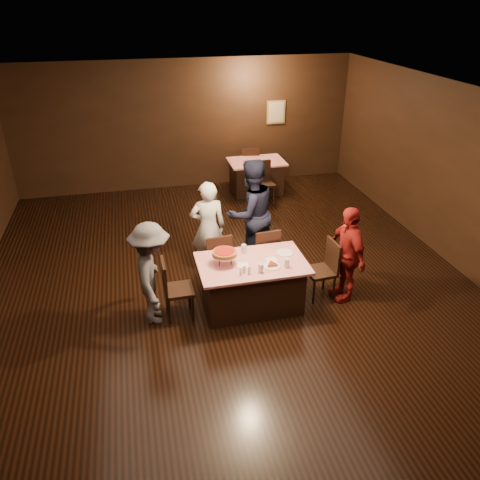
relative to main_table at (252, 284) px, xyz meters
name	(u,v)px	position (x,y,z in m)	size (l,w,h in m)	color
room	(231,168)	(-0.23, 0.30, 1.75)	(10.00, 10.04, 3.02)	black
main_table	(252,284)	(0.00, 0.00, 0.00)	(1.60, 1.00, 0.77)	red
back_table	(256,176)	(1.28, 4.49, 0.00)	(1.30, 0.90, 0.77)	red
chair_far_left	(216,258)	(-0.40, 0.75, 0.09)	(0.42, 0.42, 0.95)	black
chair_far_right	(264,252)	(0.40, 0.75, 0.09)	(0.42, 0.42, 0.95)	black
chair_end_left	(179,289)	(-1.10, 0.00, 0.09)	(0.42, 0.42, 0.95)	black
chair_end_right	(320,270)	(1.10, 0.00, 0.09)	(0.42, 0.42, 0.95)	black
chair_back_near	(264,183)	(1.28, 3.79, 0.09)	(0.42, 0.42, 0.95)	black
chair_back_far	(250,165)	(1.28, 5.09, 0.09)	(0.42, 0.42, 0.95)	black
diner_white_jacket	(208,228)	(-0.45, 1.19, 0.43)	(0.59, 0.39, 1.63)	silver
diner_navy_hoodie	(251,213)	(0.31, 1.29, 0.57)	(0.93, 0.72, 1.91)	black
diner_grey_knit	(152,274)	(-1.46, 0.00, 0.39)	(1.01, 0.58, 1.56)	#4D4C51
diner_red_shirt	(347,254)	(1.46, -0.09, 0.39)	(0.91, 0.38, 1.55)	maroon
pizza_stand	(225,253)	(-0.40, 0.05, 0.57)	(0.38, 0.38, 0.22)	black
plate_with_slice	(272,265)	(0.25, -0.18, 0.41)	(0.25, 0.25, 0.06)	white
plate_empty	(284,253)	(0.55, 0.15, 0.39)	(0.25, 0.25, 0.01)	white
glass_front_left	(261,268)	(0.05, -0.30, 0.46)	(0.08, 0.08, 0.14)	silver
glass_front_right	(287,263)	(0.45, -0.25, 0.46)	(0.08, 0.08, 0.14)	silver
glass_back	(244,249)	(-0.05, 0.30, 0.46)	(0.08, 0.08, 0.14)	silver
condiments	(245,271)	(-0.18, -0.28, 0.43)	(0.17, 0.10, 0.09)	silver
napkin_center	(272,260)	(0.30, 0.00, 0.39)	(0.16, 0.16, 0.01)	white
napkin_left	(243,265)	(-0.15, -0.05, 0.39)	(0.16, 0.16, 0.01)	white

